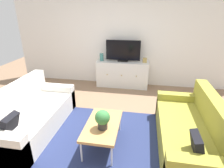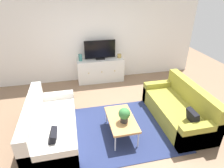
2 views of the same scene
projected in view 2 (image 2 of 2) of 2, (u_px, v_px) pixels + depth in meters
The scene contains 11 objects.
ground_plane at pixel (118, 125), 4.26m from camera, with size 10.00×10.00×0.00m, color #84664C.
wall_back at pixel (98, 37), 5.83m from camera, with size 6.40×0.12×2.70m, color white.
area_rug at pixel (119, 129), 4.13m from camera, with size 2.50×1.90×0.01m, color navy.
couch_left_side at pixel (49, 128), 3.76m from camera, with size 0.89×1.91×0.85m.
couch_right_side at pixel (180, 109), 4.31m from camera, with size 0.89×1.91×0.85m.
coffee_table at pixel (121, 120), 3.83m from camera, with size 0.53×0.94×0.41m.
potted_plant at pixel (124, 114), 3.65m from camera, with size 0.23×0.23×0.31m.
tv_console at pixel (101, 70), 6.05m from camera, with size 1.45×0.47×0.74m.
flat_screen_tv at pixel (100, 50), 5.76m from camera, with size 0.95×0.16×0.59m.
glass_vase at pixel (80, 58), 5.71m from camera, with size 0.11×0.11×0.21m, color teal.
mantel_clock at pixel (119, 56), 5.96m from camera, with size 0.11×0.07×0.13m, color tan.
Camera 2 is at (-0.85, -3.23, 2.80)m, focal length 30.41 mm.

